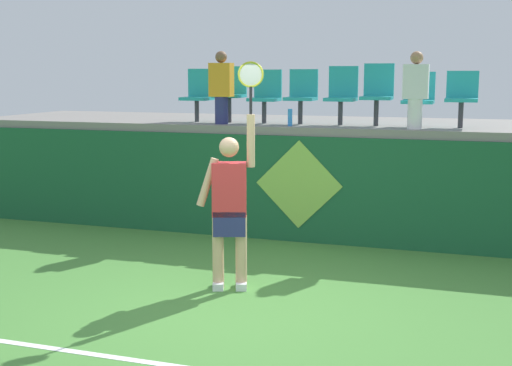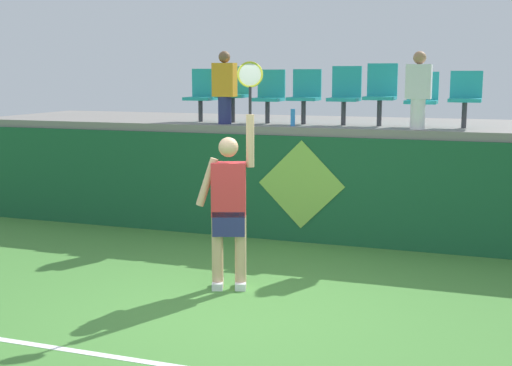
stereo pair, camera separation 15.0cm
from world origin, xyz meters
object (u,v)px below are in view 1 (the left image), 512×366
Objects in this scene: stadium_chair_1 at (231,91)px; stadium_chair_2 at (266,94)px; tennis_ball at (216,284)px; spectator_0 at (416,89)px; tennis_player at (230,205)px; stadium_chair_5 at (378,92)px; stadium_chair_6 at (418,97)px; stadium_chair_7 at (462,96)px; water_bottle at (290,117)px; stadium_chair_3 at (302,94)px; stadium_chair_0 at (199,93)px; stadium_chair_4 at (342,93)px; spectator_1 at (221,87)px.

stadium_chair_2 is at bearing 0.07° from stadium_chair_1.
tennis_ball is 0.06× the size of spectator_0.
tennis_player is 38.46× the size of tennis_ball.
stadium_chair_1 is 0.57m from stadium_chair_2.
stadium_chair_5 is at bearing 0.11° from stadium_chair_1.
spectator_0 is at bearing -90.00° from stadium_chair_6.
stadium_chair_7 is (3.47, -0.01, -0.04)m from stadium_chair_1.
water_bottle is 0.59m from stadium_chair_3.
spectator_0 reaches higher than water_bottle.
spectator_0 is (2.87, -0.46, 0.06)m from stadium_chair_1.
stadium_chair_0 is 2.30m from stadium_chair_4.
stadium_chair_3 is 0.75× the size of spectator_1.
stadium_chair_3 reaches higher than stadium_chair_7.
stadium_chair_7 is at bearing -0.09° from stadium_chair_1.
stadium_chair_3 is 0.61m from stadium_chair_4.
stadium_chair_2 is (-0.53, 0.49, 0.32)m from water_bottle.
stadium_chair_4 is 1.81m from spectator_1.
stadium_chair_0 is 1.02× the size of stadium_chair_2.
stadium_chair_5 is (1.14, 0.01, 0.04)m from stadium_chair_3.
stadium_chair_5 is at bearing 0.06° from stadium_chair_4.
tennis_player is 3.38m from stadium_chair_4.
spectator_1 is at bearing 175.89° from water_bottle.
water_bottle is at bearing -157.41° from stadium_chair_5.
stadium_chair_6 is (2.30, -0.00, -0.02)m from stadium_chair_2.
tennis_ball is at bearing -128.72° from stadium_chair_7.
water_bottle is (0.13, 2.63, 1.74)m from tennis_ball.
spectator_0 reaches higher than stadium_chair_6.
stadium_chair_3 is at bearing -0.11° from stadium_chair_0.
tennis_ball is 0.06× the size of spectator_1.
stadium_chair_0 is 0.96× the size of stadium_chair_4.
stadium_chair_1 is 1.06× the size of stadium_chair_3.
tennis_player is at bearing 2.59° from tennis_ball.
spectator_0 is at bearing -9.15° from stadium_chair_1.
stadium_chair_1 is 3.47m from stadium_chair_7.
water_bottle is at bearing -164.65° from stadium_chair_6.
spectator_1 reaches higher than stadium_chair_6.
stadium_chair_0 reaches higher than tennis_ball.
stadium_chair_2 is at bearing -179.85° from stadium_chair_4.
stadium_chair_4 is at bearing 0.46° from stadium_chair_3.
spectator_0 is at bearing -142.50° from stadium_chair_7.
tennis_player is 3.24× the size of stadium_chair_6.
stadium_chair_6 is 0.72× the size of spectator_1.
stadium_chair_0 reaches higher than stadium_chair_6.
stadium_chair_2 is at bearing 100.29° from tennis_player.
water_bottle is 0.79m from stadium_chair_2.
tennis_player is 3.19m from spectator_1.
stadium_chair_3 is (0.01, 3.11, 1.14)m from tennis_player.
stadium_chair_4 is at bearing 13.26° from spectator_1.
spectator_0 is (0.59, -0.47, 0.05)m from stadium_chair_5.
water_bottle is 1.18m from spectator_1.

